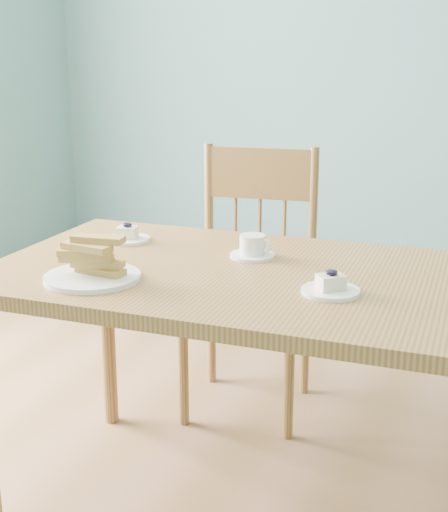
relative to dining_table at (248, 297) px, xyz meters
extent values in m
cube|color=#8A5E40|center=(0.05, 0.17, -0.69)|extent=(5.00, 5.00, 0.01)
cube|color=slate|center=(0.05, 2.67, 0.67)|extent=(5.00, 0.01, 2.70)
cube|color=#9B673A|center=(0.00, 0.00, 0.06)|extent=(1.46, 0.88, 0.04)
cylinder|color=#9B673A|center=(-0.66, 0.31, -0.32)|extent=(0.05, 0.05, 0.72)
cube|color=#9B673A|center=(-0.24, 0.61, -0.22)|extent=(0.51, 0.49, 0.04)
cylinder|color=#9B673A|center=(-0.41, 0.40, -0.46)|extent=(0.04, 0.04, 0.44)
cylinder|color=#9B673A|center=(-0.02, 0.46, -0.46)|extent=(0.04, 0.04, 0.44)
cylinder|color=#9B673A|center=(-0.46, 0.76, -0.46)|extent=(0.04, 0.04, 0.44)
cylinder|color=#9B673A|center=(-0.08, 0.82, -0.46)|extent=(0.04, 0.04, 0.44)
cylinder|color=#9B673A|center=(-0.47, 0.77, 0.06)|extent=(0.03, 0.03, 0.51)
cylinder|color=#9B673A|center=(-0.07, 0.83, 0.06)|extent=(0.03, 0.03, 0.51)
cube|color=#9B673A|center=(-0.27, 0.80, 0.20)|extent=(0.39, 0.08, 0.19)
cylinder|color=#9B673A|center=(-0.36, 0.79, -0.05)|extent=(0.02, 0.02, 0.30)
cylinder|color=#9B673A|center=(-0.27, 0.80, -0.05)|extent=(0.02, 0.02, 0.30)
cylinder|color=#9B673A|center=(-0.17, 0.82, -0.05)|extent=(0.02, 0.02, 0.30)
cylinder|color=white|center=(0.25, -0.09, 0.08)|extent=(0.15, 0.15, 0.01)
cube|color=beige|center=(0.25, -0.09, 0.10)|extent=(0.08, 0.08, 0.04)
ellipsoid|color=black|center=(0.25, -0.09, 0.13)|extent=(0.03, 0.03, 0.01)
sphere|color=black|center=(0.26, -0.09, 0.13)|extent=(0.01, 0.01, 0.01)
sphere|color=black|center=(0.25, -0.08, 0.13)|extent=(0.01, 0.01, 0.01)
sphere|color=black|center=(0.26, -0.10, 0.13)|extent=(0.01, 0.01, 0.01)
cylinder|color=white|center=(-0.47, 0.14, 0.08)|extent=(0.14, 0.14, 0.01)
cube|color=beige|center=(-0.47, 0.14, 0.10)|extent=(0.07, 0.06, 0.04)
ellipsoid|color=black|center=(-0.47, 0.14, 0.13)|extent=(0.03, 0.03, 0.01)
sphere|color=black|center=(-0.46, 0.15, 0.13)|extent=(0.01, 0.01, 0.01)
sphere|color=black|center=(-0.47, 0.15, 0.13)|extent=(0.01, 0.01, 0.01)
sphere|color=black|center=(-0.46, 0.14, 0.13)|extent=(0.01, 0.01, 0.01)
cylinder|color=white|center=(-0.04, 0.13, 0.08)|extent=(0.13, 0.13, 0.01)
cylinder|color=white|center=(-0.04, 0.13, 0.11)|extent=(0.08, 0.08, 0.06)
cylinder|color=olive|center=(-0.04, 0.13, 0.14)|extent=(0.06, 0.06, 0.00)
torus|color=white|center=(0.00, 0.13, 0.11)|extent=(0.04, 0.01, 0.04)
cylinder|color=white|center=(-0.35, -0.23, 0.08)|extent=(0.25, 0.25, 0.01)
camera|label=1|loc=(0.67, -1.72, 0.65)|focal=50.00mm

